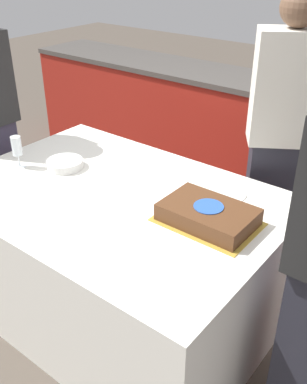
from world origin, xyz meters
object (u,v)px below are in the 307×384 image
at_px(plate_stack, 65,164).
at_px(person_cutting_cake, 280,144).
at_px(cake, 208,215).
at_px(wine_glass, 17,147).

height_order(plate_stack, person_cutting_cake, person_cutting_cake).
height_order(cake, plate_stack, cake).
bearing_deg(wine_glass, plate_stack, 35.79).
height_order(cake, wine_glass, wine_glass).
distance_m(plate_stack, wine_glass, 0.27).
xyz_separation_m(cake, plate_stack, (-0.91, -0.02, -0.02)).
height_order(cake, person_cutting_cake, person_cutting_cake).
bearing_deg(plate_stack, cake, 1.21).
distance_m(cake, plate_stack, 0.91).
relative_size(plate_stack, wine_glass, 1.12).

